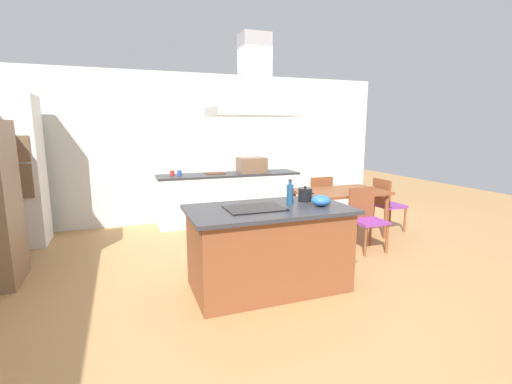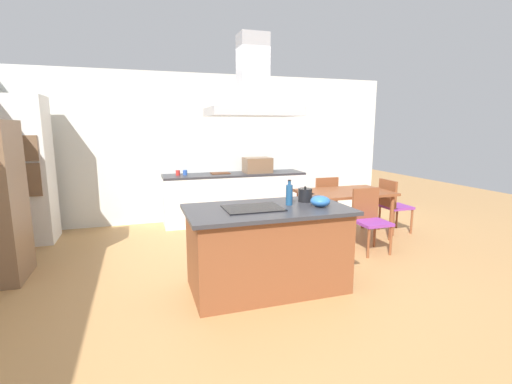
# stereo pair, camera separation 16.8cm
# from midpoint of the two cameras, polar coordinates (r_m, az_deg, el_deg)

# --- Properties ---
(ground) EXTENTS (16.00, 16.00, 0.00)m
(ground) POSITION_cam_midpoint_polar(r_m,az_deg,el_deg) (5.45, -2.75, -8.42)
(ground) COLOR tan
(wall_back) EXTENTS (7.20, 0.10, 2.70)m
(wall_back) POSITION_cam_midpoint_polar(r_m,az_deg,el_deg) (6.88, -6.73, 6.89)
(wall_back) COLOR silver
(wall_back) RESTS_ON ground
(kitchen_island) EXTENTS (1.73, 0.97, 0.90)m
(kitchen_island) POSITION_cam_midpoint_polar(r_m,az_deg,el_deg) (3.95, 3.01, -8.81)
(kitchen_island) COLOR brown
(kitchen_island) RESTS_ON ground
(cooktop) EXTENTS (0.60, 0.44, 0.01)m
(cooktop) POSITION_cam_midpoint_polar(r_m,az_deg,el_deg) (3.78, 0.79, -2.57)
(cooktop) COLOR black
(cooktop) RESTS_ON kitchen_island
(tea_kettle) EXTENTS (0.21, 0.16, 0.18)m
(tea_kettle) POSITION_cam_midpoint_polar(r_m,az_deg,el_deg) (4.17, 8.92, -0.47)
(tea_kettle) COLOR black
(tea_kettle) RESTS_ON kitchen_island
(olive_oil_bottle) EXTENTS (0.07, 0.07, 0.28)m
(olive_oil_bottle) POSITION_cam_midpoint_polar(r_m,az_deg,el_deg) (3.96, 6.48, -0.37)
(olive_oil_bottle) COLOR navy
(olive_oil_bottle) RESTS_ON kitchen_island
(mixing_bowl) EXTENTS (0.21, 0.21, 0.12)m
(mixing_bowl) POSITION_cam_midpoint_polar(r_m,az_deg,el_deg) (3.95, 11.32, -1.43)
(mixing_bowl) COLOR #2D6BB7
(mixing_bowl) RESTS_ON kitchen_island
(back_counter) EXTENTS (2.60, 0.62, 0.90)m
(back_counter) POSITION_cam_midpoint_polar(r_m,az_deg,el_deg) (6.73, -2.63, -0.86)
(back_counter) COLOR white
(back_counter) RESTS_ON ground
(countertop_microwave) EXTENTS (0.50, 0.38, 0.28)m
(countertop_microwave) POSITION_cam_midpoint_polar(r_m,az_deg,el_deg) (6.77, 0.93, 4.27)
(countertop_microwave) COLOR brown
(countertop_microwave) RESTS_ON back_counter
(coffee_mug_red) EXTENTS (0.08, 0.08, 0.09)m
(coffee_mug_red) POSITION_cam_midpoint_polar(r_m,az_deg,el_deg) (6.51, -11.52, 2.99)
(coffee_mug_red) COLOR red
(coffee_mug_red) RESTS_ON back_counter
(coffee_mug_blue) EXTENTS (0.08, 0.08, 0.09)m
(coffee_mug_blue) POSITION_cam_midpoint_polar(r_m,az_deg,el_deg) (6.52, -10.42, 3.04)
(coffee_mug_blue) COLOR #2D56B2
(coffee_mug_blue) RESTS_ON back_counter
(cutting_board) EXTENTS (0.34, 0.24, 0.02)m
(cutting_board) POSITION_cam_midpoint_polar(r_m,az_deg,el_deg) (6.64, -4.94, 2.98)
(cutting_board) COLOR #59331E
(cutting_board) RESTS_ON back_counter
(wall_oven_stack) EXTENTS (0.70, 0.66, 2.20)m
(wall_oven_stack) POSITION_cam_midpoint_polar(r_m,az_deg,el_deg) (6.36, -32.07, 2.88)
(wall_oven_stack) COLOR white
(wall_oven_stack) RESTS_ON ground
(dining_table) EXTENTS (1.40, 0.90, 0.75)m
(dining_table) POSITION_cam_midpoint_polar(r_m,az_deg,el_deg) (5.87, 14.59, -0.67)
(dining_table) COLOR brown
(dining_table) RESTS_ON ground
(chair_facing_back_wall) EXTENTS (0.42, 0.42, 0.89)m
(chair_facing_back_wall) POSITION_cam_midpoint_polar(r_m,az_deg,el_deg) (6.46, 11.36, -0.99)
(chair_facing_back_wall) COLOR purple
(chair_facing_back_wall) RESTS_ON ground
(chair_facing_island) EXTENTS (0.42, 0.42, 0.89)m
(chair_facing_island) POSITION_cam_midpoint_polar(r_m,az_deg,el_deg) (5.37, 18.32, -3.60)
(chair_facing_island) COLOR purple
(chair_facing_island) RESTS_ON ground
(chair_at_right_end) EXTENTS (0.42, 0.42, 0.89)m
(chair_at_right_end) POSITION_cam_midpoint_polar(r_m,az_deg,el_deg) (6.43, 21.42, -1.55)
(chair_at_right_end) COLOR purple
(chair_at_right_end) RESTS_ON ground
(range_hood) EXTENTS (0.90, 0.55, 0.78)m
(range_hood) POSITION_cam_midpoint_polar(r_m,az_deg,el_deg) (3.70, 0.84, 15.79)
(range_hood) COLOR #ADADB2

